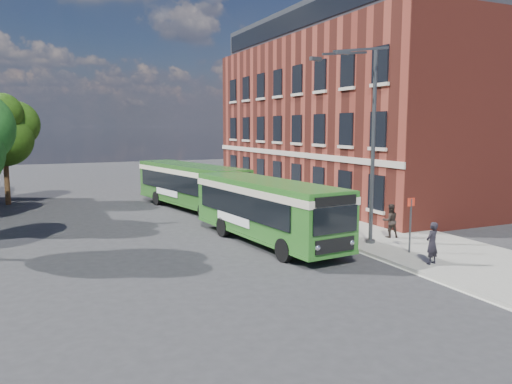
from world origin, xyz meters
name	(u,v)px	position (x,y,z in m)	size (l,w,h in m)	color
ground	(252,247)	(0.00, 0.00, 0.00)	(120.00, 120.00, 0.00)	#2A2A2D
pavement	(299,210)	(7.00, 8.00, 0.07)	(6.00, 48.00, 0.15)	gray
kerb_line	(258,214)	(3.95, 8.00, 0.01)	(0.12, 48.00, 0.01)	beige
brick_office	(354,108)	(14.00, 12.00, 6.97)	(12.10, 26.00, 14.20)	maroon
street_lamp	(367,143)	(4.84, -2.00, 4.79)	(2.96, 2.38, 9.00)	#3B3D40
bus_stop_sign	(410,222)	(5.60, -4.20, 1.51)	(0.35, 0.08, 2.52)	#3B3D40
bus_front	(266,205)	(1.00, 0.51, 1.83)	(3.65, 10.52, 3.02)	#28631F
bus_rear	(190,182)	(0.60, 11.59, 1.83)	(4.66, 11.72, 3.02)	#25561C
pedestrian_a	(432,243)	(5.13, -6.00, 0.99)	(0.62, 0.40, 1.69)	black
pedestrian_b	(390,221)	(6.77, -1.46, 0.98)	(0.80, 0.63, 1.65)	black
tree_right	(5,130)	(-10.70, 18.83, 5.33)	(4.65, 4.42, 7.85)	#3D2616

